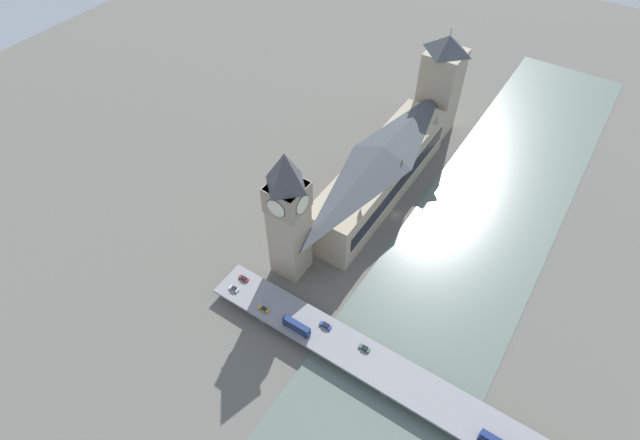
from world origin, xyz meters
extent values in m
plane|color=#605E56|center=(0.00, 0.00, 0.00)|extent=(600.00, 600.00, 0.00)
cube|color=slate|center=(-37.26, 0.00, 0.15)|extent=(62.52, 360.00, 0.30)
cube|color=tan|center=(14.05, -8.00, 11.87)|extent=(22.10, 100.06, 23.75)
cube|color=black|center=(2.85, -8.00, 13.06)|extent=(0.40, 92.06, 7.12)
pyramid|color=#3D4247|center=(14.05, -8.00, 26.97)|extent=(21.66, 98.06, 6.45)
cone|color=gray|center=(4.00, -46.02, 26.25)|extent=(2.20, 2.20, 5.00)
cone|color=gray|center=(4.00, -8.00, 26.25)|extent=(2.20, 2.20, 5.00)
cone|color=gray|center=(4.00, 30.02, 26.25)|extent=(2.20, 2.20, 5.00)
cube|color=tan|center=(23.79, 52.60, 24.48)|extent=(13.13, 13.13, 48.96)
cube|color=gray|center=(23.79, 52.60, 43.05)|extent=(13.92, 13.92, 11.82)
cylinder|color=black|center=(17.05, 52.60, 43.05)|extent=(0.50, 8.37, 8.37)
cylinder|color=silver|center=(16.92, 52.60, 43.05)|extent=(0.62, 7.75, 7.75)
cylinder|color=black|center=(30.53, 52.60, 43.05)|extent=(0.50, 8.37, 8.37)
cylinder|color=silver|center=(30.67, 52.60, 43.05)|extent=(0.62, 7.75, 7.75)
cylinder|color=black|center=(23.79, 45.86, 43.05)|extent=(8.37, 0.50, 8.37)
cylinder|color=silver|center=(23.79, 45.72, 43.05)|extent=(7.75, 0.62, 7.75)
cylinder|color=black|center=(23.79, 59.34, 43.05)|extent=(8.37, 0.50, 8.37)
cylinder|color=silver|center=(23.79, 59.47, 43.05)|extent=(7.75, 0.62, 7.75)
pyramid|color=#424247|center=(23.79, 52.60, 56.64)|extent=(13.39, 13.39, 15.36)
cube|color=tan|center=(14.05, -71.42, 23.97)|extent=(18.78, 18.78, 47.94)
pyramid|color=#3D4247|center=(14.05, -71.42, 52.16)|extent=(18.78, 18.78, 8.45)
cylinder|color=#333338|center=(14.05, -71.42, 58.39)|extent=(0.30, 0.30, 4.00)
cube|color=slate|center=(-37.26, 75.19, 2.00)|extent=(3.00, 13.65, 3.99)
cube|color=slate|center=(17.70, 75.19, 2.00)|extent=(3.00, 13.65, 3.99)
cube|color=gray|center=(-37.26, 75.19, 4.59)|extent=(157.05, 16.06, 1.20)
cylinder|color=black|center=(-71.66, 78.04, 5.73)|extent=(1.08, 0.28, 1.08)
cylinder|color=black|center=(-71.66, 80.33, 5.73)|extent=(1.08, 0.28, 1.08)
cube|color=navy|center=(2.30, 79.28, 6.56)|extent=(11.81, 2.46, 1.87)
cube|color=black|center=(2.30, 79.28, 6.93)|extent=(10.63, 2.52, 0.82)
cube|color=navy|center=(2.30, 79.28, 8.59)|extent=(11.58, 2.46, 2.20)
cube|color=black|center=(2.30, 79.28, 8.70)|extent=(10.63, 2.52, 1.06)
cube|color=navy|center=(2.30, 79.28, 9.77)|extent=(11.46, 2.33, 0.16)
cylinder|color=black|center=(7.35, 78.16, 5.73)|extent=(1.07, 0.28, 1.07)
cylinder|color=black|center=(7.35, 80.40, 5.73)|extent=(1.07, 0.28, 1.07)
cylinder|color=black|center=(-2.65, 78.16, 5.73)|extent=(1.07, 0.28, 1.07)
cylinder|color=black|center=(-2.65, 80.40, 5.73)|extent=(1.07, 0.28, 1.07)
cube|color=silver|center=(34.34, 78.30, 5.77)|extent=(4.01, 1.87, 0.66)
cube|color=black|center=(34.22, 78.30, 6.39)|extent=(2.09, 1.68, 0.58)
cylinder|color=black|center=(35.86, 77.45, 5.54)|extent=(0.69, 0.22, 0.69)
cylinder|color=black|center=(35.86, 79.14, 5.54)|extent=(0.69, 0.22, 0.69)
cylinder|color=black|center=(32.82, 77.45, 5.54)|extent=(0.69, 0.22, 0.69)
cylinder|color=black|center=(32.82, 79.14, 5.54)|extent=(0.69, 0.22, 0.69)
cube|color=gold|center=(18.23, 79.29, 5.76)|extent=(4.23, 1.89, 0.63)
cube|color=black|center=(18.10, 79.29, 6.30)|extent=(2.20, 1.70, 0.46)
cylinder|color=black|center=(19.86, 78.44, 5.54)|extent=(0.69, 0.22, 0.69)
cylinder|color=black|center=(19.86, 80.14, 5.54)|extent=(0.69, 0.22, 0.69)
cylinder|color=black|center=(16.60, 78.44, 5.54)|extent=(0.69, 0.22, 0.69)
cylinder|color=black|center=(16.60, 80.14, 5.54)|extent=(0.69, 0.22, 0.69)
cube|color=maroon|center=(34.27, 72.06, 5.74)|extent=(4.41, 1.74, 0.58)
cube|color=black|center=(34.14, 72.06, 6.28)|extent=(2.29, 1.56, 0.52)
cylinder|color=black|center=(35.98, 71.28, 5.55)|extent=(0.71, 0.22, 0.71)
cylinder|color=black|center=(35.98, 72.84, 5.55)|extent=(0.71, 0.22, 0.71)
cylinder|color=black|center=(32.56, 71.28, 5.55)|extent=(0.71, 0.22, 0.71)
cylinder|color=black|center=(32.56, 72.84, 5.55)|extent=(0.71, 0.22, 0.71)
cube|color=navy|center=(-6.23, 72.07, 5.81)|extent=(4.78, 1.88, 0.71)
cube|color=black|center=(-6.38, 72.07, 6.45)|extent=(2.49, 1.69, 0.58)
cylinder|color=black|center=(-4.35, 71.22, 5.55)|extent=(0.72, 0.22, 0.72)
cylinder|color=black|center=(-4.35, 72.91, 5.55)|extent=(0.72, 0.22, 0.72)
cylinder|color=black|center=(-8.12, 71.22, 5.55)|extent=(0.72, 0.22, 0.72)
cylinder|color=black|center=(-8.12, 72.91, 5.55)|extent=(0.72, 0.22, 0.72)
cube|color=#2D5638|center=(-23.58, 72.18, 5.70)|extent=(4.32, 1.81, 0.58)
cube|color=black|center=(-23.71, 72.18, 6.24)|extent=(2.25, 1.63, 0.51)
cylinder|color=black|center=(-21.85, 71.36, 5.50)|extent=(0.60, 0.22, 0.60)
cylinder|color=black|center=(-21.85, 72.99, 5.50)|extent=(0.60, 0.22, 0.60)
cylinder|color=black|center=(-25.32, 71.36, 5.50)|extent=(0.60, 0.22, 0.60)
cylinder|color=black|center=(-25.32, 72.99, 5.50)|extent=(0.60, 0.22, 0.60)
camera|label=1|loc=(-59.05, 156.63, 175.25)|focal=28.00mm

